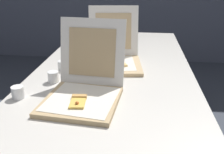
% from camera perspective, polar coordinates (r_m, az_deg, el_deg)
% --- Properties ---
extents(table, '(0.96, 2.24, 0.75)m').
position_cam_1_polar(table, '(1.49, -0.04, -1.16)').
color(table, beige).
rests_on(table, ground).
extents(pizza_box_front, '(0.37, 0.44, 0.35)m').
position_cam_1_polar(pizza_box_front, '(1.18, -6.46, -2.79)').
color(pizza_box_front, tan).
rests_on(pizza_box_front, table).
extents(pizza_box_middle, '(0.38, 0.44, 0.35)m').
position_cam_1_polar(pizza_box_middle, '(1.62, 0.40, 4.60)').
color(pizza_box_middle, tan).
rests_on(pizza_box_middle, table).
extents(cup_white_near_left, '(0.06, 0.06, 0.06)m').
position_cam_1_polar(cup_white_near_left, '(1.28, -20.63, -3.29)').
color(cup_white_near_left, white).
rests_on(cup_white_near_left, table).
extents(cup_white_near_center, '(0.06, 0.06, 0.06)m').
position_cam_1_polar(cup_white_near_center, '(1.41, -13.20, 0.06)').
color(cup_white_near_center, white).
rests_on(cup_white_near_center, table).
extents(cup_white_mid, '(0.06, 0.06, 0.06)m').
position_cam_1_polar(cup_white_mid, '(1.56, -11.12, 2.57)').
color(cup_white_mid, white).
rests_on(cup_white_mid, table).
extents(cup_white_far, '(0.06, 0.06, 0.06)m').
position_cam_1_polar(cup_white_far, '(1.85, -6.51, 6.09)').
color(cup_white_far, white).
rests_on(cup_white_far, table).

